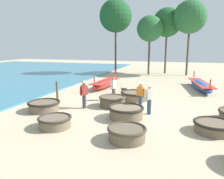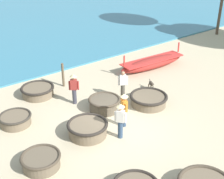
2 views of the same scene
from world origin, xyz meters
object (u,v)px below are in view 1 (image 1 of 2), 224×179
at_px(coracle_far_left, 126,112).
at_px(fisherman_crouching, 114,88).
at_px(coracle_front_right, 112,101).
at_px(fisherman_by_coracle, 84,92).
at_px(fisherman_hauling, 150,97).
at_px(long_boat_white_hull, 106,83).
at_px(tree_right_mid, 190,17).
at_px(coracle_far_right, 214,126).
at_px(coracle_upturned, 55,121).
at_px(coracle_center, 127,133).
at_px(dog, 124,90).
at_px(mooring_post_shoreline, 57,92).
at_px(long_boat_red_hull, 200,85).
at_px(tree_tall_back, 150,29).
at_px(fisherman_standing_right, 141,93).
at_px(tree_center, 116,16).
at_px(tree_left_mid, 167,23).
at_px(coracle_front_left, 44,106).
at_px(coracle_tilted, 135,95).

xyz_separation_m(coracle_far_left, fisherman_crouching, (-1.71, 3.37, 0.50)).
bearing_deg(coracle_front_right, fisherman_by_coracle, -149.38).
height_order(coracle_far_left, fisherman_hauling, fisherman_hauling).
xyz_separation_m(long_boat_white_hull, tree_right_mid, (6.85, 10.86, 6.58)).
relative_size(coracle_far_right, tree_right_mid, 0.19).
relative_size(coracle_far_left, coracle_upturned, 1.20).
bearing_deg(fisherman_by_coracle, fisherman_hauling, 0.16).
xyz_separation_m(coracle_center, fisherman_crouching, (-2.38, 5.93, 0.54)).
relative_size(dog, tree_right_mid, 0.07).
bearing_deg(mooring_post_shoreline, coracle_far_right, -14.14).
bearing_deg(long_boat_red_hull, dog, -145.01).
bearing_deg(fisherman_crouching, coracle_far_left, -63.15).
distance_m(coracle_far_left, tree_tall_back, 18.51).
relative_size(fisherman_standing_right, tree_center, 0.18).
xyz_separation_m(coracle_center, long_boat_red_hull, (3.48, 11.75, 0.07)).
relative_size(mooring_post_shoreline, tree_right_mid, 0.16).
xyz_separation_m(fisherman_by_coracle, tree_right_mid, (5.93, 17.31, 6.01)).
bearing_deg(long_boat_red_hull, tree_left_mid, 109.69).
relative_size(coracle_center, tree_right_mid, 0.17).
height_order(coracle_front_left, tree_tall_back, tree_tall_back).
xyz_separation_m(long_boat_white_hull, fisherman_crouching, (1.99, -4.10, 0.45)).
xyz_separation_m(long_boat_white_hull, fisherman_by_coracle, (0.92, -6.45, 0.57)).
xyz_separation_m(coracle_far_right, fisherman_hauling, (-2.97, 1.71, 0.69)).
xyz_separation_m(coracle_far_left, tree_right_mid, (3.15, 18.33, 6.63)).
bearing_deg(coracle_far_right, coracle_center, -150.42).
bearing_deg(tree_tall_back, coracle_center, -83.96).
relative_size(coracle_tilted, coracle_front_right, 1.21).
distance_m(coracle_far_right, fisherman_standing_right, 4.36).
relative_size(coracle_center, coracle_front_right, 0.95).
xyz_separation_m(dog, tree_center, (-4.26, 11.96, 6.92)).
distance_m(fisherman_by_coracle, tree_center, 17.64).
xyz_separation_m(coracle_front_right, tree_right_mid, (4.48, 16.45, 6.62)).
height_order(coracle_center, long_boat_red_hull, long_boat_red_hull).
bearing_deg(coracle_tilted, fisherman_standing_right, -71.49).
relative_size(long_boat_white_hull, tree_center, 0.53).
bearing_deg(fisherman_crouching, coracle_tilted, 24.32).
bearing_deg(long_boat_red_hull, fisherman_hauling, -111.03).
distance_m(coracle_front_left, mooring_post_shoreline, 1.76).
distance_m(coracle_front_right, fisherman_hauling, 2.56).
relative_size(fisherman_by_coracle, mooring_post_shoreline, 1.18).
bearing_deg(fisherman_hauling, coracle_tilted, 114.70).
height_order(dog, tree_tall_back, tree_tall_back).
bearing_deg(coracle_tilted, fisherman_hauling, -65.30).
xyz_separation_m(coracle_tilted, fisherman_by_coracle, (-2.43, -2.97, 0.65)).
bearing_deg(coracle_upturned, coracle_front_right, 70.99).
relative_size(coracle_upturned, coracle_far_right, 0.89).
distance_m(coracle_front_left, fisherman_standing_right, 5.50).
bearing_deg(tree_right_mid, coracle_far_left, -99.75).
distance_m(coracle_tilted, tree_right_mid, 16.20).
bearing_deg(coracle_upturned, coracle_front_left, 133.93).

